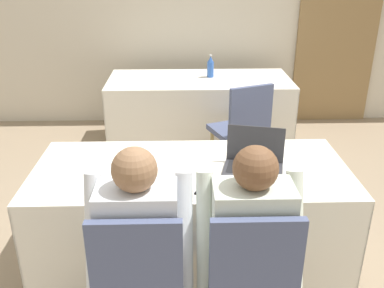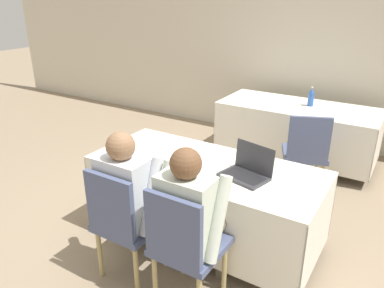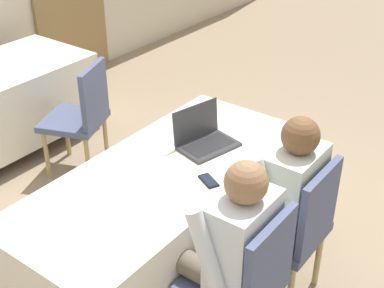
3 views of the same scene
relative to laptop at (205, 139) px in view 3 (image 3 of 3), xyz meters
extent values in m
plane|color=gray|center=(-0.38, 0.03, -0.77)|extent=(24.00, 24.00, 0.00)
cube|color=white|center=(-0.38, 0.03, -0.06)|extent=(1.91, 0.84, 0.02)
cube|color=white|center=(-0.38, -0.39, -0.36)|extent=(1.91, 0.01, 0.59)
cube|color=white|center=(-0.38, 0.44, -0.36)|extent=(1.91, 0.01, 0.59)
cube|color=white|center=(0.58, 0.03, -0.36)|extent=(0.01, 0.84, 0.59)
cylinder|color=#333333|center=(-0.38, 0.03, -0.71)|extent=(0.06, 0.06, 0.11)
cube|color=white|center=(-0.23, 1.68, -0.36)|extent=(1.91, 0.01, 0.59)
cube|color=white|center=(0.72, 2.09, -0.36)|extent=(0.01, 0.84, 0.59)
cube|color=#333338|center=(-0.01, -0.04, -0.04)|extent=(0.39, 0.30, 0.02)
cube|color=black|center=(-0.01, -0.04, -0.03)|extent=(0.34, 0.23, 0.00)
cube|color=#333338|center=(0.02, 0.08, 0.08)|extent=(0.34, 0.11, 0.22)
cube|color=black|center=(0.02, 0.08, 0.08)|extent=(0.31, 0.09, 0.19)
cube|color=black|center=(-0.31, -0.25, -0.04)|extent=(0.12, 0.15, 0.01)
cube|color=#192333|center=(-0.31, -0.25, -0.04)|extent=(0.11, 0.14, 0.00)
cube|color=white|center=(-0.53, 0.14, -0.05)|extent=(0.29, 0.34, 0.00)
cube|color=white|center=(0.36, 0.02, -0.05)|extent=(0.27, 0.33, 0.00)
cube|color=white|center=(-0.81, -0.12, -0.05)|extent=(0.24, 0.32, 0.00)
cylinder|color=tan|center=(-0.46, -0.45, -0.56)|extent=(0.04, 0.04, 0.41)
cube|color=#4C567A|center=(-0.63, -0.62, -0.33)|extent=(0.44, 0.44, 0.05)
cube|color=#4C567A|center=(-0.63, -0.82, -0.08)|extent=(0.40, 0.04, 0.45)
cylinder|color=tan|center=(0.06, -0.45, -0.56)|extent=(0.04, 0.04, 0.41)
cylinder|color=tan|center=(-0.29, -0.45, -0.56)|extent=(0.04, 0.04, 0.41)
cylinder|color=tan|center=(0.06, -0.80, -0.56)|extent=(0.04, 0.04, 0.41)
cube|color=#4C567A|center=(-0.12, -0.62, -0.33)|extent=(0.44, 0.44, 0.05)
cube|color=#4C567A|center=(-0.12, -0.82, -0.08)|extent=(0.40, 0.04, 0.45)
cylinder|color=tan|center=(0.19, 1.55, -0.56)|extent=(0.04, 0.04, 0.41)
cylinder|color=tan|center=(-0.14, 1.42, -0.56)|extent=(0.04, 0.04, 0.41)
cylinder|color=tan|center=(0.32, 1.23, -0.56)|extent=(0.04, 0.04, 0.41)
cylinder|color=tan|center=(-0.01, 1.09, -0.56)|extent=(0.04, 0.04, 0.41)
cube|color=#4C567A|center=(0.09, 1.32, -0.33)|extent=(0.57, 0.57, 0.05)
cube|color=#4C567A|center=(0.16, 1.14, -0.08)|extent=(0.39, 0.19, 0.45)
cylinder|color=#665B4C|center=(-0.54, -0.49, -0.24)|extent=(0.13, 0.42, 0.13)
cylinder|color=#665B4C|center=(-0.72, -0.49, -0.24)|extent=(0.13, 0.42, 0.13)
cylinder|color=#665B4C|center=(-0.54, -0.31, -0.54)|extent=(0.10, 0.10, 0.46)
cube|color=silver|center=(-0.63, -0.67, -0.05)|extent=(0.36, 0.22, 0.52)
cylinder|color=silver|center=(-0.42, -0.63, -0.04)|extent=(0.08, 0.26, 0.54)
cylinder|color=silver|center=(-0.84, -0.63, -0.04)|extent=(0.08, 0.26, 0.54)
sphere|color=#8C6647|center=(-0.63, -0.67, 0.30)|extent=(0.20, 0.20, 0.20)
cylinder|color=#665B4C|center=(-0.03, -0.49, -0.24)|extent=(0.13, 0.42, 0.13)
cylinder|color=#665B4C|center=(-0.21, -0.49, -0.24)|extent=(0.13, 0.42, 0.13)
cylinder|color=#665B4C|center=(-0.03, -0.31, -0.54)|extent=(0.10, 0.10, 0.46)
cylinder|color=#665B4C|center=(-0.21, -0.31, -0.54)|extent=(0.10, 0.10, 0.46)
cube|color=silver|center=(-0.12, -0.67, -0.05)|extent=(0.36, 0.22, 0.52)
cylinder|color=silver|center=(0.09, -0.63, -0.04)|extent=(0.08, 0.26, 0.54)
cylinder|color=silver|center=(-0.33, -0.63, -0.04)|extent=(0.08, 0.26, 0.54)
sphere|color=brown|center=(-0.12, -0.67, 0.30)|extent=(0.20, 0.20, 0.20)
camera|label=1|loc=(-0.43, -2.29, 1.13)|focal=40.00mm
camera|label=2|loc=(0.98, -2.38, 1.26)|focal=35.00mm
camera|label=3|loc=(-2.31, -1.64, 1.62)|focal=50.00mm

